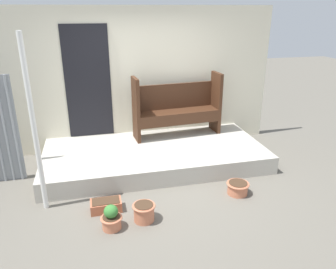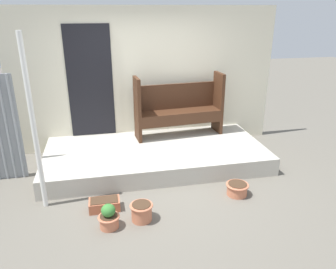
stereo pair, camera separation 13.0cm
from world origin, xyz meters
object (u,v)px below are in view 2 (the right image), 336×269
Objects in this scene: planter_box_rect at (105,204)px; flower_pot_left at (109,218)px; flower_pot_middle at (142,211)px; flower_pot_right at (237,188)px; support_post at (34,127)px; bench at (179,106)px.

flower_pot_left is at bearing -83.74° from planter_box_rect.
flower_pot_middle reaches higher than flower_pot_right.
bench is at bearing 34.21° from support_post.
flower_pot_right is at bearing -5.90° from support_post.
support_post is at bearing 141.45° from flower_pot_left.
support_post is 6.95× the size of flower_pot_right.
flower_pot_right reaches higher than planter_box_rect.
planter_box_rect is (-1.90, 0.02, -0.03)m from flower_pot_right.
bench is at bearing 65.02° from flower_pot_middle.
support_post reaches higher than bench.
bench is 4.01× the size of planter_box_rect.
flower_pot_middle is at bearing 9.35° from flower_pot_left.
bench is 2.43m from planter_box_rect.
support_post is 2.73m from bench.
planter_box_rect is (-0.04, 0.41, -0.07)m from flower_pot_left.
bench is at bearing 57.37° from flower_pot_left.
flower_pot_right is (1.86, 0.39, -0.04)m from flower_pot_left.
flower_pot_left is 0.98× the size of flower_pot_right.
support_post is 7.10× the size of flower_pot_left.
support_post reaches higher than flower_pot_left.
flower_pot_left reaches higher than planter_box_rect.
flower_pot_middle is (-0.99, -2.13, -0.73)m from bench.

